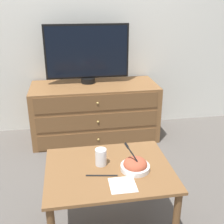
# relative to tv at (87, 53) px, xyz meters

# --- Properties ---
(ground_plane) EXTENTS (12.00, 12.00, 0.00)m
(ground_plane) POSITION_rel_tv_xyz_m (-0.03, 0.22, -0.94)
(ground_plane) COLOR #56514C
(wall_back) EXTENTS (12.00, 0.05, 2.60)m
(wall_back) POSITION_rel_tv_xyz_m (-0.03, 0.24, 0.36)
(wall_back) COLOR silver
(wall_back) RESTS_ON ground_plane
(dresser) EXTENTS (1.36, 0.59, 0.62)m
(dresser) POSITION_rel_tv_xyz_m (0.06, -0.10, -0.63)
(dresser) COLOR brown
(dresser) RESTS_ON ground_plane
(tv) EXTENTS (0.89, 0.15, 0.63)m
(tv) POSITION_rel_tv_xyz_m (0.00, 0.00, 0.00)
(tv) COLOR black
(tv) RESTS_ON dresser
(coffee_table) EXTENTS (0.80, 0.62, 0.48)m
(coffee_table) POSITION_rel_tv_xyz_m (-0.00, -1.50, -0.53)
(coffee_table) COLOR brown
(coffee_table) RESTS_ON ground_plane
(takeout_bowl) EXTENTS (0.18, 0.18, 0.19)m
(takeout_bowl) POSITION_rel_tv_xyz_m (0.16, -1.54, -0.43)
(takeout_bowl) COLOR silver
(takeout_bowl) RESTS_ON coffee_table
(drink_cup) EXTENTS (0.07, 0.07, 0.11)m
(drink_cup) POSITION_rel_tv_xyz_m (-0.04, -1.45, -0.41)
(drink_cup) COLOR white
(drink_cup) RESTS_ON coffee_table
(napkin) EXTENTS (0.15, 0.15, 0.00)m
(napkin) POSITION_rel_tv_xyz_m (0.05, -1.68, -0.46)
(napkin) COLOR white
(napkin) RESTS_ON coffee_table
(knife) EXTENTS (0.19, 0.04, 0.01)m
(knife) POSITION_rel_tv_xyz_m (-0.06, -1.57, -0.46)
(knife) COLOR black
(knife) RESTS_ON coffee_table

